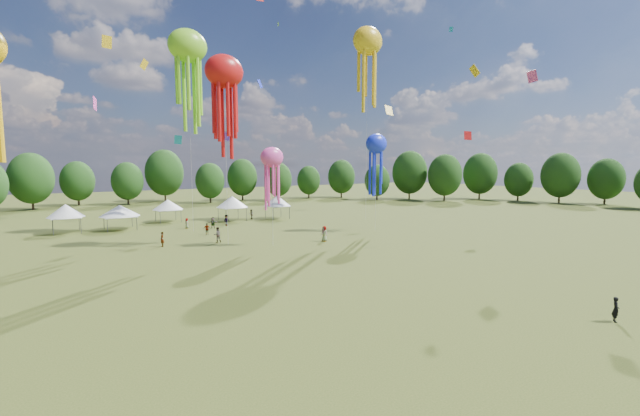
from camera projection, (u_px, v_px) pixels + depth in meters
ground at (510, 334)px, 23.31m from camera, size 300.00×300.00×0.00m
observer_main at (616, 309)px, 25.05m from camera, size 0.67×0.63×1.55m
spectator_near at (217, 235)px, 50.69m from camera, size 0.94×0.75×1.88m
spectators_far at (234, 224)px, 60.77m from camera, size 19.27×25.20×1.91m
festival_tents at (179, 205)px, 65.93m from camera, size 36.46×11.16×4.20m
show_kites at (239, 77)px, 53.99m from camera, size 56.21×18.28×32.35m
small_kites at (228, 15)px, 56.03m from camera, size 71.90×57.10×44.74m
treeline at (164, 182)px, 72.21m from camera, size 201.57×95.24×13.43m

